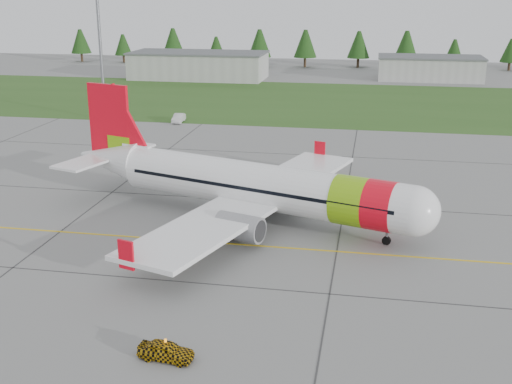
# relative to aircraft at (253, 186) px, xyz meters

# --- Properties ---
(ground) EXTENTS (320.00, 320.00, 0.00)m
(ground) POSITION_rel_aircraft_xyz_m (-1.61, -14.41, -3.39)
(ground) COLOR gray
(ground) RESTS_ON ground
(aircraft) EXTENTS (37.57, 35.58, 11.74)m
(aircraft) POSITION_rel_aircraft_xyz_m (0.00, 0.00, 0.00)
(aircraft) COLOR white
(aircraft) RESTS_ON ground
(follow_me_car) EXTENTS (1.28, 1.47, 3.40)m
(follow_me_car) POSITION_rel_aircraft_xyz_m (-0.56, -24.73, -1.68)
(follow_me_car) COLOR #CD970B
(follow_me_car) RESTS_ON ground
(service_van) EXTENTS (1.58, 1.50, 4.29)m
(service_van) POSITION_rel_aircraft_xyz_m (-20.71, 43.29, -1.24)
(service_van) COLOR silver
(service_van) RESTS_ON ground
(grass_strip) EXTENTS (320.00, 50.00, 0.03)m
(grass_strip) POSITION_rel_aircraft_xyz_m (-1.61, 67.59, -3.37)
(grass_strip) COLOR #30561E
(grass_strip) RESTS_ON ground
(taxi_guideline) EXTENTS (120.00, 0.25, 0.02)m
(taxi_guideline) POSITION_rel_aircraft_xyz_m (-1.61, -6.41, -3.37)
(taxi_guideline) COLOR gold
(taxi_guideline) RESTS_ON ground
(hangar_west) EXTENTS (32.00, 14.00, 6.00)m
(hangar_west) POSITION_rel_aircraft_xyz_m (-31.61, 95.59, -0.39)
(hangar_west) COLOR #A8A8A3
(hangar_west) RESTS_ON ground
(hangar_east) EXTENTS (24.00, 12.00, 5.20)m
(hangar_east) POSITION_rel_aircraft_xyz_m (23.39, 103.59, -0.79)
(hangar_east) COLOR #A8A8A3
(hangar_east) RESTS_ON ground
(floodlight_mast) EXTENTS (0.50, 0.50, 20.00)m
(floodlight_mast) POSITION_rel_aircraft_xyz_m (-33.61, 43.59, 6.61)
(floodlight_mast) COLOR slate
(floodlight_mast) RESTS_ON ground
(treeline) EXTENTS (160.00, 8.00, 10.00)m
(treeline) POSITION_rel_aircraft_xyz_m (-1.61, 123.59, 1.61)
(treeline) COLOR #1C3F14
(treeline) RESTS_ON ground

